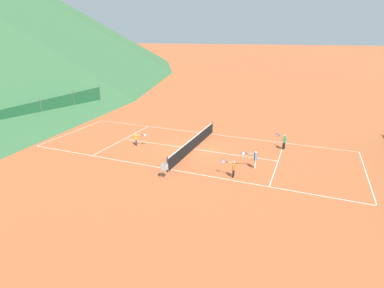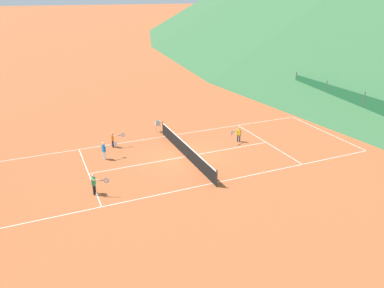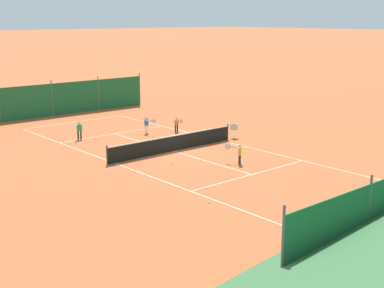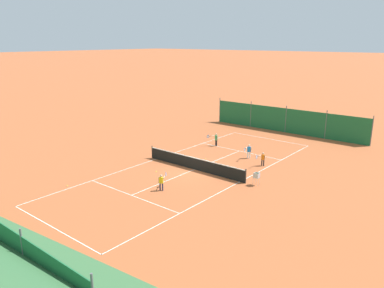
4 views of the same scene
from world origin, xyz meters
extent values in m
plane|color=#A8542D|center=(0.00, 0.00, 0.00)|extent=(600.00, 600.00, 0.00)
cube|color=white|center=(0.00, 11.90, 0.00)|extent=(8.25, 0.05, 0.01)
cube|color=white|center=(0.00, -11.90, 0.00)|extent=(8.25, 0.05, 0.01)
cube|color=white|center=(-4.10, 0.00, 0.00)|extent=(0.05, 23.85, 0.01)
cube|color=white|center=(4.10, 0.00, 0.00)|extent=(0.05, 23.85, 0.01)
cube|color=white|center=(0.00, 6.40, 0.00)|extent=(8.20, 0.05, 0.01)
cube|color=white|center=(0.00, -6.40, 0.00)|extent=(8.20, 0.05, 0.01)
cube|color=white|center=(0.00, 0.00, 0.00)|extent=(0.05, 12.80, 0.01)
cylinder|color=#2D2D2D|center=(-4.55, 0.00, 0.53)|extent=(0.08, 0.08, 1.06)
cylinder|color=#2D2D2D|center=(4.55, 0.00, 0.53)|extent=(0.08, 0.08, 1.06)
cube|color=black|center=(0.00, 0.00, 0.46)|extent=(9.10, 0.02, 0.91)
cube|color=white|center=(0.00, 0.00, 0.93)|extent=(9.10, 0.04, 0.06)
cylinder|color=#59595E|center=(4.30, 15.50, 1.45)|extent=(0.08, 0.08, 2.90)
cylinder|color=#59595E|center=(8.60, 15.50, 1.45)|extent=(0.08, 0.08, 2.90)
cube|color=#1E6038|center=(0.00, -15.50, 1.30)|extent=(17.20, 0.04, 2.60)
cylinder|color=#59595E|center=(-8.60, -15.50, 1.45)|extent=(0.08, 0.08, 2.90)
cylinder|color=#59595E|center=(-4.30, -15.50, 1.45)|extent=(0.08, 0.08, 2.90)
cylinder|color=#59595E|center=(0.00, -15.50, 1.45)|extent=(0.08, 0.08, 2.90)
cylinder|color=#23284C|center=(-0.86, 4.65, 0.26)|extent=(0.09, 0.09, 0.52)
cylinder|color=#23284C|center=(-1.01, 4.57, 0.26)|extent=(0.09, 0.09, 0.52)
cube|color=yellow|center=(-0.94, 4.61, 0.72)|extent=(0.29, 0.25, 0.40)
sphere|color=tan|center=(-0.94, 4.61, 1.03)|extent=(0.16, 0.16, 0.16)
cylinder|color=tan|center=(-0.80, 4.69, 0.72)|extent=(0.06, 0.06, 0.40)
cylinder|color=tan|center=(-0.97, 4.36, 0.88)|extent=(0.26, 0.38, 0.06)
cylinder|color=black|center=(-0.82, 4.10, 0.88)|extent=(0.12, 0.17, 0.03)
torus|color=#1E4CB2|center=(-0.70, 3.90, 0.88)|extent=(0.16, 0.25, 0.28)
cylinder|color=silver|center=(-0.70, 3.90, 0.88)|extent=(0.13, 0.22, 0.25)
cylinder|color=white|center=(-1.84, -5.10, 0.28)|extent=(0.10, 0.10, 0.56)
cylinder|color=white|center=(-1.67, -5.05, 0.28)|extent=(0.10, 0.10, 0.56)
cube|color=blue|center=(-1.76, -5.08, 0.78)|extent=(0.30, 0.22, 0.44)
sphere|color=beige|center=(-1.76, -5.08, 1.11)|extent=(0.17, 0.17, 0.17)
cylinder|color=beige|center=(-1.92, -5.12, 0.78)|extent=(0.06, 0.06, 0.44)
cylinder|color=beige|center=(-1.65, -4.82, 0.95)|extent=(0.18, 0.44, 0.06)
cylinder|color=black|center=(-1.74, -4.51, 0.95)|extent=(0.08, 0.20, 0.03)
torus|color=#1E4CB2|center=(-1.81, -4.28, 0.95)|extent=(0.10, 0.28, 0.28)
cylinder|color=silver|center=(-1.81, -4.28, 0.95)|extent=(0.07, 0.24, 0.25)
cylinder|color=black|center=(2.53, -6.44, 0.28)|extent=(0.10, 0.10, 0.56)
cylinder|color=black|center=(2.69, -6.52, 0.28)|extent=(0.10, 0.10, 0.56)
cube|color=#239E5B|center=(2.61, -6.48, 0.77)|extent=(0.31, 0.26, 0.43)
sphere|color=tan|center=(2.61, -6.48, 1.10)|extent=(0.17, 0.17, 0.17)
cylinder|color=tan|center=(2.46, -6.40, 0.77)|extent=(0.06, 0.06, 0.43)
cylinder|color=tan|center=(2.86, -6.37, 0.94)|extent=(0.25, 0.41, 0.06)
cylinder|color=black|center=(3.00, -6.08, 0.94)|extent=(0.11, 0.19, 0.03)
torus|color=#1E4CB2|center=(3.11, -5.87, 0.94)|extent=(0.15, 0.26, 0.28)
cylinder|color=silver|center=(3.11, -5.87, 0.94)|extent=(0.12, 0.23, 0.25)
cylinder|color=black|center=(-3.70, -4.11, 0.26)|extent=(0.09, 0.09, 0.51)
cylinder|color=black|center=(-3.53, -4.11, 0.26)|extent=(0.09, 0.09, 0.51)
cube|color=orange|center=(-3.61, -4.11, 0.71)|extent=(0.25, 0.14, 0.40)
sphere|color=tan|center=(-3.61, -4.11, 1.01)|extent=(0.16, 0.16, 0.16)
cylinder|color=tan|center=(-3.77, -4.11, 0.71)|extent=(0.06, 0.06, 0.40)
cylinder|color=tan|center=(-3.46, -3.91, 0.87)|extent=(0.06, 0.40, 0.06)
cylinder|color=black|center=(-3.45, -3.62, 0.87)|extent=(0.03, 0.18, 0.03)
torus|color=#1E4CB2|center=(-3.45, -3.39, 0.87)|extent=(0.02, 0.28, 0.28)
cylinder|color=silver|center=(-3.45, -3.39, 0.87)|extent=(0.01, 0.25, 0.25)
sphere|color=#CCE033|center=(1.85, 2.27, 0.03)|extent=(0.07, 0.07, 0.07)
sphere|color=#CCE033|center=(4.53, 8.13, 0.03)|extent=(0.07, 0.07, 0.07)
sphere|color=#CCE033|center=(0.93, -2.60, 0.03)|extent=(0.07, 0.07, 0.07)
cylinder|color=#B7B7BC|center=(-5.47, -0.34, 0.28)|extent=(0.02, 0.02, 0.55)
cylinder|color=#B7B7BC|center=(-5.13, -0.34, 0.28)|extent=(0.02, 0.02, 0.55)
cylinder|color=#B7B7BC|center=(-5.47, 0.00, 0.28)|extent=(0.02, 0.02, 0.55)
cylinder|color=#B7B7BC|center=(-5.13, 0.00, 0.28)|extent=(0.02, 0.02, 0.55)
cube|color=#B7B7BC|center=(-5.30, -0.17, 0.56)|extent=(0.34, 0.34, 0.02)
cube|color=#B7B7BC|center=(-5.30, -0.34, 0.72)|extent=(0.34, 0.02, 0.34)
cube|color=#B7B7BC|center=(-5.30, 0.00, 0.72)|extent=(0.34, 0.02, 0.34)
cube|color=#B7B7BC|center=(-5.47, -0.17, 0.72)|extent=(0.02, 0.34, 0.34)
cube|color=#B7B7BC|center=(-5.13, -0.17, 0.72)|extent=(0.02, 0.34, 0.34)
sphere|color=#CCE033|center=(-5.18, -0.05, 0.60)|extent=(0.07, 0.07, 0.07)
sphere|color=#CCE033|center=(-5.41, -0.28, 0.60)|extent=(0.07, 0.07, 0.07)
sphere|color=#CCE033|center=(-5.30, -0.23, 0.60)|extent=(0.07, 0.07, 0.07)
sphere|color=#CCE033|center=(-5.39, -0.26, 0.60)|extent=(0.07, 0.07, 0.07)
sphere|color=#CCE033|center=(-5.41, -0.26, 0.60)|extent=(0.07, 0.07, 0.07)
sphere|color=#CCE033|center=(-5.26, -0.13, 0.60)|extent=(0.07, 0.07, 0.07)
sphere|color=#CCE033|center=(-5.31, -0.17, 0.66)|extent=(0.07, 0.07, 0.07)
sphere|color=#CCE033|center=(-5.36, -0.04, 0.66)|extent=(0.07, 0.07, 0.07)
sphere|color=#CCE033|center=(-5.42, -0.12, 0.66)|extent=(0.07, 0.07, 0.07)
sphere|color=#CCE033|center=(-5.27, -0.04, 0.66)|extent=(0.07, 0.07, 0.07)
sphere|color=#CCE033|center=(-5.17, -0.07, 0.66)|extent=(0.07, 0.07, 0.07)
sphere|color=#CCE033|center=(-5.40, -0.13, 0.66)|extent=(0.07, 0.07, 0.07)
sphere|color=#CCE033|center=(-5.26, -0.29, 0.71)|extent=(0.07, 0.07, 0.07)
sphere|color=#CCE033|center=(-5.41, -0.29, 0.71)|extent=(0.07, 0.07, 0.07)
sphere|color=#CCE033|center=(-5.16, -0.23, 0.71)|extent=(0.07, 0.07, 0.07)
sphere|color=#CCE033|center=(-5.37, -0.11, 0.71)|extent=(0.07, 0.07, 0.07)
sphere|color=#CCE033|center=(-5.34, -0.14, 0.71)|extent=(0.07, 0.07, 0.07)
camera|label=1|loc=(-20.24, -8.07, 8.31)|focal=28.00mm
camera|label=2|loc=(21.16, -8.73, 10.31)|focal=35.00mm
camera|label=3|loc=(19.26, 24.09, 7.78)|focal=50.00mm
camera|label=4|loc=(-17.02, 21.06, 9.57)|focal=35.00mm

